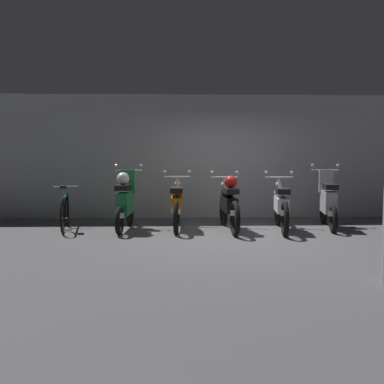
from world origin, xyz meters
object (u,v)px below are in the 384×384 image
motorbike_slot_2 (229,204)px  motorbike_slot_4 (328,202)px  motorbike_slot_0 (125,201)px  bicycle (65,211)px  motorbike_slot_3 (281,205)px  motorbike_slot_1 (177,204)px

motorbike_slot_2 → motorbike_slot_4: size_ratio=1.17×
motorbike_slot_0 → bicycle: (-1.22, 0.14, -0.21)m
motorbike_slot_2 → motorbike_slot_4: motorbike_slot_4 is taller
motorbike_slot_4 → bicycle: (-5.30, 0.02, -0.17)m
motorbike_slot_4 → bicycle: 5.30m
motorbike_slot_0 → bicycle: bearing=173.4°
motorbike_slot_0 → motorbike_slot_3: size_ratio=0.87×
motorbike_slot_4 → motorbike_slot_0: bearing=-178.3°
motorbike_slot_3 → bicycle: size_ratio=1.14×
motorbike_slot_3 → bicycle: (-4.27, 0.30, -0.13)m
motorbike_slot_3 → motorbike_slot_4: motorbike_slot_4 is taller
motorbike_slot_0 → motorbike_slot_1: bearing=7.1°
motorbike_slot_2 → motorbike_slot_1: bearing=166.7°
motorbike_slot_0 → motorbike_slot_1: (1.02, 0.13, -0.08)m
motorbike_slot_2 → motorbike_slot_3: (1.02, -0.05, -0.04)m
motorbike_slot_4 → bicycle: motorbike_slot_4 is taller
motorbike_slot_1 → motorbike_slot_3: bearing=-8.0°
motorbike_slot_1 → motorbike_slot_4: size_ratio=1.17×
bicycle → motorbike_slot_3: bearing=-4.0°
motorbike_slot_1 → motorbike_slot_3: 2.06m
motorbike_slot_2 → motorbike_slot_0: bearing=176.8°
motorbike_slot_4 → bicycle: size_ratio=0.98×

